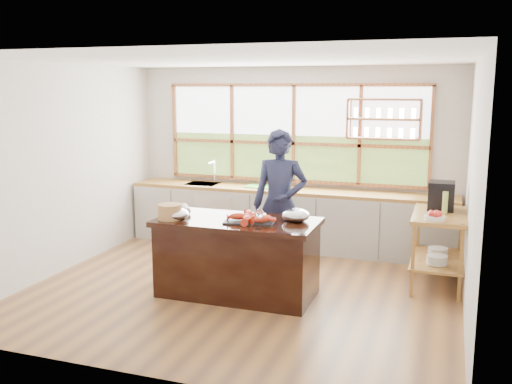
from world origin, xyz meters
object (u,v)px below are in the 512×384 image
at_px(island, 237,257).
at_px(espresso_machine, 441,196).
at_px(cook, 280,204).
at_px(wicker_basket, 170,212).

distance_m(island, espresso_machine, 2.64).
relative_size(island, espresso_machine, 5.27).
bearing_deg(espresso_machine, cook, -164.14).
xyz_separation_m(island, espresso_machine, (2.19, 1.33, 0.62)).
relative_size(cook, espresso_machine, 5.37).
bearing_deg(wicker_basket, cook, 45.12).
relative_size(espresso_machine, wicker_basket, 1.28).
height_order(island, cook, cook).
xyz_separation_m(island, wicker_basket, (-0.74, -0.23, 0.53)).
bearing_deg(island, wicker_basket, -162.98).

